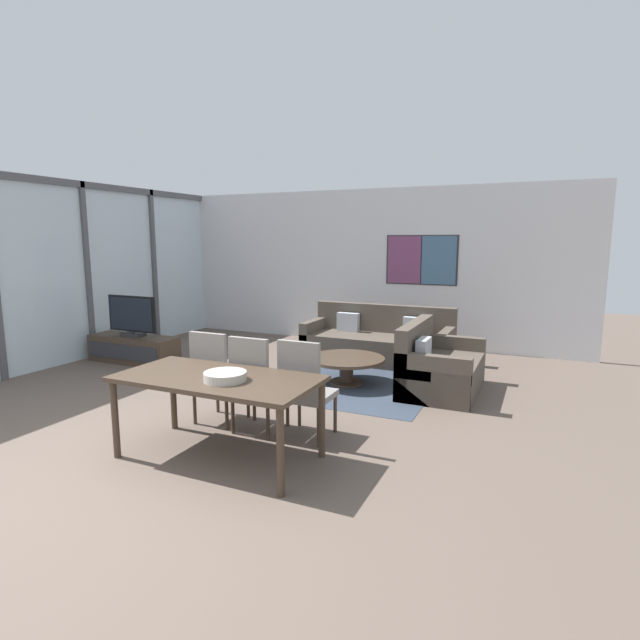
# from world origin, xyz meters

# --- Properties ---
(ground_plane) EXTENTS (24.00, 24.00, 0.00)m
(ground_plane) POSITION_xyz_m (0.00, 0.00, 0.00)
(ground_plane) COLOR brown
(wall_back) EXTENTS (8.07, 0.09, 2.80)m
(wall_back) POSITION_xyz_m (0.03, 5.96, 1.40)
(wall_back) COLOR silver
(wall_back) RESTS_ON ground_plane
(window_wall_left) EXTENTS (0.07, 5.97, 2.80)m
(window_wall_left) POSITION_xyz_m (-3.53, 2.98, 1.53)
(window_wall_left) COLOR silver
(window_wall_left) RESTS_ON ground_plane
(area_rug) EXTENTS (2.30, 2.10, 0.01)m
(area_rug) POSITION_xyz_m (0.83, 3.27, 0.00)
(area_rug) COLOR #333D4C
(area_rug) RESTS_ON ground_plane
(tv_console) EXTENTS (1.48, 0.48, 0.42)m
(tv_console) POSITION_xyz_m (-2.63, 2.99, 0.21)
(tv_console) COLOR #423326
(tv_console) RESTS_ON ground_plane
(television) EXTENTS (0.90, 0.20, 0.63)m
(television) POSITION_xyz_m (-2.63, 2.99, 0.72)
(television) COLOR #2D2D33
(television) RESTS_ON tv_console
(sofa_main) EXTENTS (2.29, 0.88, 0.87)m
(sofa_main) POSITION_xyz_m (0.83, 4.67, 0.28)
(sofa_main) COLOR #51473D
(sofa_main) RESTS_ON ground_plane
(sofa_side) EXTENTS (0.88, 1.40, 0.87)m
(sofa_side) POSITION_xyz_m (1.98, 3.46, 0.28)
(sofa_side) COLOR #51473D
(sofa_side) RESTS_ON ground_plane
(coffee_table) EXTENTS (1.02, 1.02, 0.36)m
(coffee_table) POSITION_xyz_m (0.83, 3.27, 0.27)
(coffee_table) COLOR #423326
(coffee_table) RESTS_ON ground_plane
(dining_table) EXTENTS (1.77, 0.87, 0.74)m
(dining_table) POSITION_xyz_m (0.64, 0.68, 0.67)
(dining_table) COLOR #423326
(dining_table) RESTS_ON ground_plane
(dining_chair_left) EXTENTS (0.46, 0.46, 0.99)m
(dining_chair_left) POSITION_xyz_m (0.13, 1.35, 0.53)
(dining_chair_left) COLOR gray
(dining_chair_left) RESTS_ON ground_plane
(dining_chair_centre) EXTENTS (0.46, 0.46, 0.99)m
(dining_chair_centre) POSITION_xyz_m (0.64, 1.30, 0.53)
(dining_chair_centre) COLOR gray
(dining_chair_centre) RESTS_ON ground_plane
(dining_chair_right) EXTENTS (0.46, 0.46, 0.99)m
(dining_chair_right) POSITION_xyz_m (1.15, 1.35, 0.53)
(dining_chair_right) COLOR gray
(dining_chair_right) RESTS_ON ground_plane
(fruit_bowl) EXTENTS (0.36, 0.36, 0.08)m
(fruit_bowl) POSITION_xyz_m (0.78, 0.60, 0.78)
(fruit_bowl) COLOR #B7B2A8
(fruit_bowl) RESTS_ON dining_table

